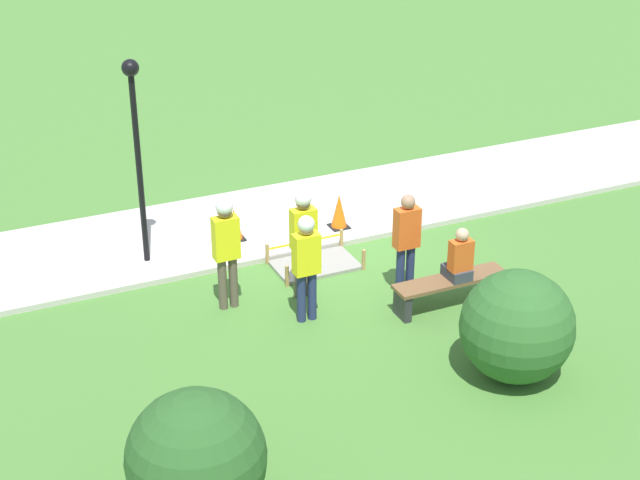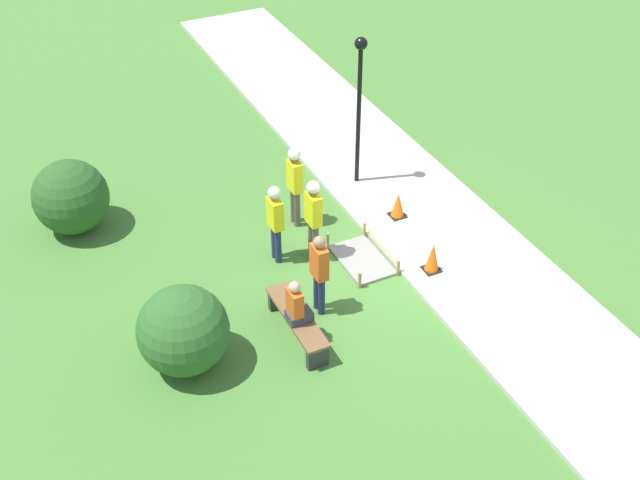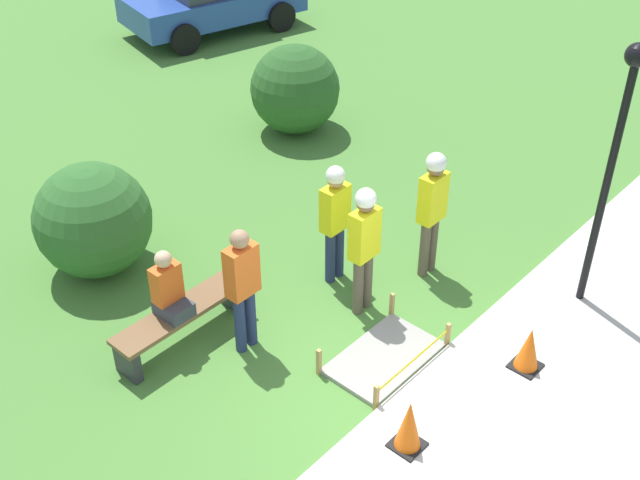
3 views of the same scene
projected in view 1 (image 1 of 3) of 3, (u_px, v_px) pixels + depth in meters
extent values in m
plane|color=#477A33|center=(331.00, 249.00, 17.39)|extent=(60.00, 60.00, 0.00)
cube|color=#BCB7AD|center=(298.00, 215.00, 18.56)|extent=(28.00, 2.93, 0.10)
cube|color=gray|center=(315.00, 265.00, 16.78)|extent=(1.41, 0.87, 0.06)
cube|color=tan|center=(341.00, 239.00, 17.33)|extent=(0.05, 0.05, 0.37)
cube|color=tan|center=(267.00, 254.00, 16.81)|extent=(0.05, 0.05, 0.37)
cube|color=tan|center=(364.00, 260.00, 16.62)|extent=(0.05, 0.05, 0.37)
cube|color=tan|center=(287.00, 276.00, 16.10)|extent=(0.05, 0.05, 0.37)
cube|color=yellow|center=(305.00, 242.00, 17.03)|extent=(1.41, 0.00, 0.04)
cube|color=black|center=(339.00, 226.00, 17.97)|extent=(0.34, 0.34, 0.02)
cone|color=orange|center=(339.00, 210.00, 17.83)|extent=(0.29, 0.29, 0.63)
cube|color=black|center=(235.00, 238.00, 17.53)|extent=(0.34, 0.34, 0.02)
cone|color=orange|center=(234.00, 224.00, 17.40)|extent=(0.29, 0.29, 0.56)
cube|color=#2D2D33|center=(495.00, 283.00, 15.82)|extent=(0.12, 0.40, 0.43)
cube|color=#2D2D33|center=(403.00, 305.00, 15.19)|extent=(0.12, 0.40, 0.43)
cube|color=brown|center=(451.00, 280.00, 15.40)|extent=(1.90, 0.44, 0.06)
cube|color=#383D47|center=(457.00, 272.00, 15.38)|extent=(0.34, 0.44, 0.18)
cube|color=#E55B1E|center=(461.00, 255.00, 15.17)|extent=(0.36, 0.20, 0.50)
sphere|color=tan|center=(462.00, 235.00, 15.01)|extent=(0.21, 0.21, 0.21)
cylinder|color=brown|center=(309.00, 271.00, 15.75)|extent=(0.14, 0.14, 0.86)
cylinder|color=brown|center=(299.00, 273.00, 15.69)|extent=(0.14, 0.14, 0.86)
cube|color=yellow|center=(303.00, 229.00, 15.38)|extent=(0.40, 0.22, 0.68)
sphere|color=brown|center=(303.00, 202.00, 15.17)|extent=(0.23, 0.23, 0.23)
sphere|color=white|center=(303.00, 199.00, 15.15)|extent=(0.27, 0.27, 0.27)
cylinder|color=navy|center=(312.00, 295.00, 15.08)|extent=(0.14, 0.14, 0.82)
cylinder|color=navy|center=(301.00, 298.00, 15.01)|extent=(0.14, 0.14, 0.82)
cube|color=yellow|center=(306.00, 254.00, 14.72)|extent=(0.40, 0.22, 0.65)
sphere|color=#A37A5B|center=(306.00, 228.00, 14.53)|extent=(0.22, 0.22, 0.22)
sphere|color=white|center=(306.00, 224.00, 14.50)|extent=(0.26, 0.26, 0.26)
cylinder|color=brown|center=(233.00, 281.00, 15.42)|extent=(0.14, 0.14, 0.88)
cylinder|color=brown|center=(223.00, 284.00, 15.35)|extent=(0.14, 0.14, 0.88)
cube|color=yellow|center=(226.00, 238.00, 15.04)|extent=(0.40, 0.22, 0.69)
sphere|color=brown|center=(225.00, 210.00, 14.83)|extent=(0.24, 0.24, 0.24)
sphere|color=white|center=(224.00, 206.00, 14.80)|extent=(0.27, 0.27, 0.27)
cylinder|color=navy|center=(410.00, 269.00, 15.82)|extent=(0.14, 0.14, 0.84)
cylinder|color=navy|center=(400.00, 271.00, 15.76)|extent=(0.14, 0.14, 0.84)
cube|color=#E55B1E|center=(407.00, 228.00, 15.46)|extent=(0.40, 0.22, 0.67)
sphere|color=#A37A5B|center=(408.00, 202.00, 15.26)|extent=(0.23, 0.23, 0.23)
cylinder|color=black|center=(139.00, 171.00, 16.08)|extent=(0.10, 0.10, 3.29)
sphere|color=black|center=(130.00, 68.00, 15.30)|extent=(0.28, 0.28, 0.28)
sphere|color=#285623|center=(196.00, 458.00, 10.98)|extent=(1.61, 1.61, 1.61)
sphere|color=#2D6028|center=(517.00, 326.00, 13.51)|extent=(1.61, 1.61, 1.61)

